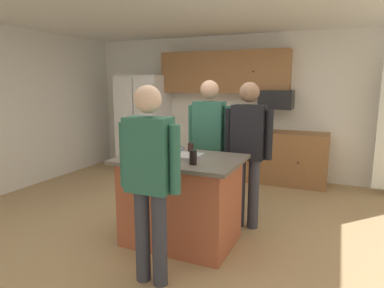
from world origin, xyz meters
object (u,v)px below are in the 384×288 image
object	(u,v)px
person_guest_right	(248,145)
glass_stout_tall	(193,157)
glass_pilsner	(191,149)
serving_tray	(180,156)
refrigerator	(144,123)
tumbler_amber	(153,146)
mug_ceramic_white	(135,152)
kitchen_island	(181,200)
mug_blue_stoneware	(177,148)
person_guest_left	(149,173)
person_elder_center	(209,139)
microwave_over_range	(276,100)

from	to	relation	value
person_guest_right	glass_stout_tall	size ratio (longest dim) A/B	12.46
glass_pilsner	serving_tray	bearing A→B (deg)	-97.42
refrigerator	glass_stout_tall	bearing A→B (deg)	-50.92
glass_pilsner	tumbler_amber	world-z (taller)	tumbler_amber
glass_pilsner	mug_ceramic_white	bearing A→B (deg)	-145.37
glass_stout_tall	kitchen_island	bearing A→B (deg)	136.46
tumbler_amber	serving_tray	world-z (taller)	tumbler_amber
mug_blue_stoneware	glass_stout_tall	size ratio (longest dim) A/B	0.90
refrigerator	mug_ceramic_white	bearing A→B (deg)	-59.89
refrigerator	glass_stout_tall	distance (m)	3.71
person_guest_left	refrigerator	bearing A→B (deg)	25.55
person_elder_center	person_guest_right	world-z (taller)	person_elder_center
glass_pilsner	refrigerator	bearing A→B (deg)	130.83
tumbler_amber	person_elder_center	bearing A→B (deg)	59.31
serving_tray	refrigerator	bearing A→B (deg)	128.16
mug_blue_stoneware	serving_tray	world-z (taller)	mug_blue_stoneware
tumbler_amber	serving_tray	size ratio (longest dim) A/B	0.35
kitchen_island	person_guest_right	size ratio (longest dim) A/B	0.74
kitchen_island	serving_tray	size ratio (longest dim) A/B	2.92
person_elder_center	mug_blue_stoneware	world-z (taller)	person_elder_center
person_guest_left	glass_pilsner	xyz separation A→B (m)	(-0.06, 1.00, 0.02)
tumbler_amber	kitchen_island	bearing A→B (deg)	-15.11
microwave_over_range	glass_pilsner	xyz separation A→B (m)	(-0.47, -2.58, -0.43)
person_guest_right	mug_ceramic_white	size ratio (longest dim) A/B	12.98
mug_ceramic_white	serving_tray	bearing A→B (deg)	15.92
mug_ceramic_white	person_guest_right	bearing A→B (deg)	39.08
person_guest_left	person_elder_center	world-z (taller)	person_elder_center
person_guest_right	glass_pilsner	world-z (taller)	person_guest_right
person_guest_right	glass_pilsner	bearing A→B (deg)	-7.63
refrigerator	serving_tray	xyz separation A→B (m)	(2.10, -2.67, 0.04)
kitchen_island	person_guest_left	distance (m)	0.96
person_guest_right	serving_tray	world-z (taller)	person_guest_right
microwave_over_range	kitchen_island	xyz separation A→B (m)	(-0.50, -2.77, -0.97)
glass_pilsner	tumbler_amber	xyz separation A→B (m)	(-0.44, -0.08, 0.01)
person_elder_center	serving_tray	world-z (taller)	person_elder_center
tumbler_amber	serving_tray	xyz separation A→B (m)	(0.41, -0.13, -0.06)
microwave_over_range	glass_stout_tall	xyz separation A→B (m)	(-0.26, -3.00, -0.42)
kitchen_island	mug_ceramic_white	bearing A→B (deg)	-161.41
person_guest_left	serving_tray	size ratio (longest dim) A/B	3.92
person_elder_center	glass_pilsner	bearing A→B (deg)	2.63
person_guest_left	person_guest_right	distance (m)	1.55
glass_stout_tall	person_elder_center	bearing A→B (deg)	102.50
person_guest_left	mug_ceramic_white	world-z (taller)	person_guest_left
refrigerator	kitchen_island	world-z (taller)	refrigerator
person_guest_left	serving_tray	xyz separation A→B (m)	(-0.09, 0.79, -0.02)
person_elder_center	person_guest_left	bearing A→B (deg)	3.90
person_elder_center	person_guest_right	bearing A→B (deg)	76.59
microwave_over_range	person_guest_left	xyz separation A→B (m)	(-0.41, -3.58, -0.45)
microwave_over_range	mug_ceramic_white	bearing A→B (deg)	-108.39
glass_stout_tall	serving_tray	size ratio (longest dim) A/B	0.32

